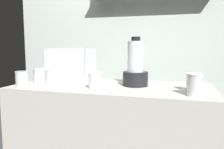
% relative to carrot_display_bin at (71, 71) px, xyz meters
% --- Properties ---
extents(counter, '(1.40, 0.64, 0.90)m').
position_rel_carrot_display_bin_xyz_m(counter, '(0.37, -0.09, -0.53)').
color(counter, beige).
rests_on(counter, ground_plane).
extents(back_wall_unit, '(2.60, 0.24, 2.50)m').
position_rel_carrot_display_bin_xyz_m(back_wall_unit, '(0.37, 0.68, 0.28)').
color(back_wall_unit, silver).
rests_on(back_wall_unit, ground_plane).
extents(carrot_display_bin, '(0.34, 0.22, 0.26)m').
position_rel_carrot_display_bin_xyz_m(carrot_display_bin, '(0.00, 0.00, 0.00)').
color(carrot_display_bin, white).
rests_on(carrot_display_bin, counter).
extents(blender_pitcher, '(0.18, 0.18, 0.35)m').
position_rel_carrot_display_bin_xyz_m(blender_pitcher, '(0.53, -0.05, 0.04)').
color(blender_pitcher, black).
rests_on(blender_pitcher, counter).
extents(juice_cup_beet_far_left, '(0.09, 0.09, 0.11)m').
position_rel_carrot_display_bin_xyz_m(juice_cup_beet_far_left, '(-0.19, -0.34, -0.03)').
color(juice_cup_beet_far_left, white).
rests_on(juice_cup_beet_far_left, counter).
extents(juice_cup_orange_left, '(0.09, 0.09, 0.12)m').
position_rel_carrot_display_bin_xyz_m(juice_cup_orange_left, '(-0.12, -0.25, -0.03)').
color(juice_cup_orange_left, white).
rests_on(juice_cup_orange_left, counter).
extents(juice_cup_pomegranate_middle, '(0.09, 0.09, 0.12)m').
position_rel_carrot_display_bin_xyz_m(juice_cup_pomegranate_middle, '(-0.00, -0.28, -0.03)').
color(juice_cup_pomegranate_middle, white).
rests_on(juice_cup_pomegranate_middle, counter).
extents(juice_cup_carrot_right, '(0.10, 0.10, 0.11)m').
position_rel_carrot_display_bin_xyz_m(juice_cup_carrot_right, '(0.30, -0.24, -0.03)').
color(juice_cup_carrot_right, white).
rests_on(juice_cup_carrot_right, counter).
extents(juice_cup_beet_far_right, '(0.08, 0.08, 0.12)m').
position_rel_carrot_display_bin_xyz_m(juice_cup_beet_far_right, '(0.91, -0.15, -0.03)').
color(juice_cup_beet_far_right, white).
rests_on(juice_cup_beet_far_right, counter).
extents(juice_cup_beet_rightmost, '(0.09, 0.09, 0.13)m').
position_rel_carrot_display_bin_xyz_m(juice_cup_beet_rightmost, '(0.92, -0.29, -0.02)').
color(juice_cup_beet_rightmost, white).
rests_on(juice_cup_beet_rightmost, counter).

